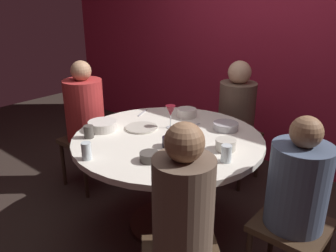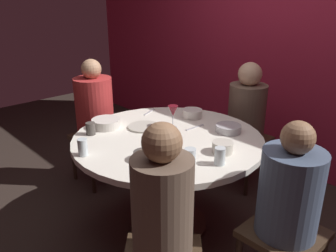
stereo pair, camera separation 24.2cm
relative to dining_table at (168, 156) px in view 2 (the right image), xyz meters
name	(u,v)px [view 2 (the right image)]	position (x,y,z in m)	size (l,w,h in m)	color
ground_plane	(168,224)	(0.00, 0.00, -0.60)	(8.00, 8.00, 0.00)	#2D231E
back_wall	(290,39)	(0.00, 1.60, 0.70)	(6.00, 0.10, 2.60)	maroon
dining_table	(168,156)	(0.00, 0.00, 0.00)	(1.35, 1.35, 0.75)	silver
seated_diner_left	(94,109)	(-0.97, 0.00, 0.13)	(0.40, 0.40, 1.18)	#3F2D1E
seated_diner_back	(247,111)	(0.00, 0.97, 0.12)	(0.40, 0.40, 1.16)	#3F2D1E
seated_diner_right	(289,196)	(0.94, 0.00, 0.10)	(0.40, 0.40, 1.12)	#3F2D1E
seated_diner_front_right	(162,215)	(0.64, -0.64, 0.13)	(0.57, 0.57, 1.20)	#3F2D1E
candle_holder	(167,142)	(0.12, -0.12, 0.19)	(0.10, 0.10, 0.09)	black
wine_glass	(173,112)	(-0.10, 0.14, 0.28)	(0.08, 0.08, 0.18)	silver
dinner_plate	(144,127)	(-0.25, -0.01, 0.16)	(0.24, 0.24, 0.01)	beige
cell_phone	(170,171)	(0.39, -0.35, 0.16)	(0.07, 0.14, 0.01)	black
bowl_serving_large	(228,128)	(0.24, 0.39, 0.18)	(0.19, 0.19, 0.05)	#B7B7BC
bowl_salad_center	(106,123)	(-0.45, -0.22, 0.19)	(0.22, 0.22, 0.07)	silver
bowl_small_white	(192,113)	(-0.16, 0.42, 0.19)	(0.16, 0.16, 0.07)	silver
bowl_sauce_side	(143,156)	(0.16, -0.36, 0.18)	(0.12, 0.12, 0.06)	#4C4742
bowl_rice_portion	(223,147)	(0.43, 0.07, 0.19)	(0.13, 0.13, 0.07)	beige
cup_near_candle	(91,129)	(-0.41, -0.38, 0.20)	(0.07, 0.07, 0.09)	#4C4742
cup_by_left_diner	(83,147)	(-0.15, -0.60, 0.21)	(0.06, 0.06, 0.11)	silver
cup_by_right_diner	(190,156)	(0.39, -0.19, 0.20)	(0.07, 0.07, 0.09)	silver
cup_center_front	(220,156)	(0.52, -0.07, 0.21)	(0.07, 0.07, 0.11)	silver
fork_near_plate	(149,112)	(-0.50, 0.25, 0.16)	(0.02, 0.18, 0.01)	#B7B7BC
knife_near_plate	(195,127)	(0.02, 0.26, 0.16)	(0.02, 0.18, 0.01)	#B7B7BC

